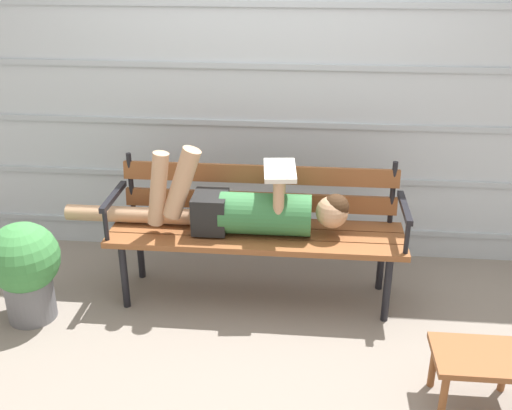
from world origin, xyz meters
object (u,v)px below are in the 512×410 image
(footstool, at_px, (479,364))
(reclining_person, at_px, (242,209))
(park_bench, at_px, (257,222))
(potted_plant, at_px, (25,267))

(footstool, bearing_deg, reclining_person, 144.85)
(park_bench, bearing_deg, footstool, -39.29)
(footstool, relative_size, potted_plant, 0.71)
(park_bench, xyz_separation_m, potted_plant, (-1.30, -0.41, -0.15))
(park_bench, xyz_separation_m, reclining_person, (-0.09, -0.07, 0.11))
(footstool, xyz_separation_m, potted_plant, (-2.43, 0.52, 0.09))
(reclining_person, height_order, footstool, reclining_person)
(reclining_person, xyz_separation_m, footstool, (1.21, -0.85, -0.36))
(footstool, bearing_deg, park_bench, 140.71)
(reclining_person, xyz_separation_m, potted_plant, (-1.22, -0.34, -0.27))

